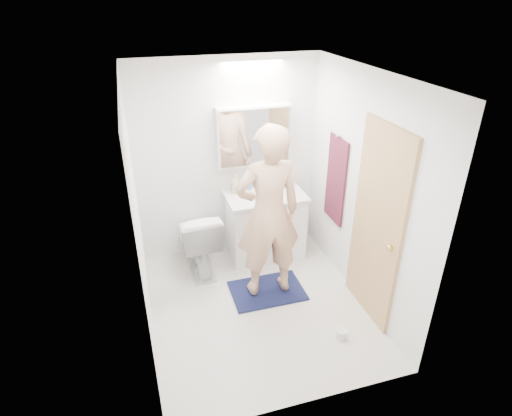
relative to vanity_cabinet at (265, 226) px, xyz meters
name	(u,v)px	position (x,y,z in m)	size (l,w,h in m)	color
floor	(258,306)	(-0.38, -0.96, -0.39)	(2.50, 2.50, 0.00)	silver
ceiling	(259,75)	(-0.38, -0.96, 2.01)	(2.50, 2.50, 0.00)	white
wall_back	(228,160)	(-0.38, 0.29, 0.81)	(2.50, 2.50, 0.00)	white
wall_front	(311,286)	(-0.38, -2.21, 0.81)	(2.50, 2.50, 0.00)	white
wall_left	(138,223)	(-1.48, -0.96, 0.81)	(2.50, 2.50, 0.00)	white
wall_right	(363,192)	(0.72, -0.96, 0.81)	(2.50, 2.50, 0.00)	white
vanity_cabinet	(265,226)	(0.00, 0.00, 0.00)	(0.90, 0.55, 0.78)	white
countertop	(265,196)	(0.00, 0.00, 0.41)	(0.95, 0.58, 0.04)	silver
sink_basin	(265,193)	(0.00, 0.03, 0.45)	(0.36, 0.36, 0.03)	white
faucet	(260,182)	(0.00, 0.22, 0.51)	(0.02, 0.02, 0.16)	silver
medicine_cabinet	(254,136)	(-0.08, 0.21, 1.11)	(0.88, 0.14, 0.70)	white
mirror_panel	(256,138)	(-0.08, 0.13, 1.11)	(0.84, 0.01, 0.66)	silver
toilet	(197,240)	(-0.87, -0.11, 0.02)	(0.46, 0.80, 0.82)	white
bath_rug	(267,291)	(-0.22, -0.77, -0.38)	(0.80, 0.55, 0.02)	#151D42
person	(268,214)	(-0.22, -0.77, 0.60)	(0.69, 0.45, 1.89)	tan
door	(377,226)	(0.70, -1.31, 0.61)	(0.04, 0.80, 2.00)	tan
door_knob	(390,248)	(0.66, -1.61, 0.56)	(0.06, 0.06, 0.06)	gold
towel	(336,180)	(0.70, -0.41, 0.71)	(0.02, 0.42, 1.00)	#171136
towel_hook	(339,136)	(0.68, -0.41, 1.23)	(0.02, 0.02, 0.07)	silver
soap_bottle_a	(235,184)	(-0.33, 0.15, 0.55)	(0.09, 0.09, 0.24)	#CECE85
soap_bottle_b	(250,184)	(-0.15, 0.18, 0.51)	(0.07, 0.07, 0.16)	#577BBB
toothbrush_cup	(281,183)	(0.26, 0.16, 0.48)	(0.11, 0.11, 0.10)	#3E5BBC
toilet_paper_roll	(341,334)	(0.26, -1.65, -0.34)	(0.11, 0.11, 0.10)	silver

